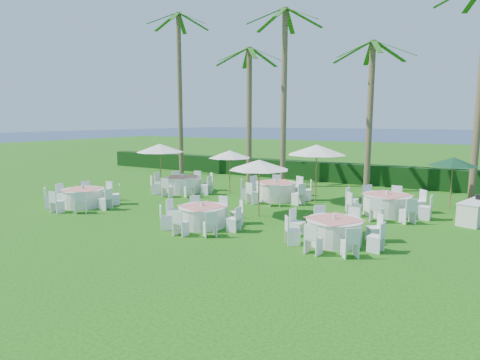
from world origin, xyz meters
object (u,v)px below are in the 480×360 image
object	(u,v)px
banquet_table_d	(183,184)
umbrella_a	(160,148)
umbrella_d	(317,150)
banquet_table_a	(83,197)
banquet_table_b	(202,216)
banquet_table_e	(276,190)
banquet_table_f	(387,204)
umbrella_green	(453,162)
banquet_table_c	(334,230)
umbrella_c	(230,154)
umbrella_b	(259,165)

from	to	relation	value
banquet_table_d	umbrella_a	world-z (taller)	umbrella_a
umbrella_a	umbrella_d	size ratio (longest dim) A/B	0.94
banquet_table_a	banquet_table_b	size ratio (longest dim) A/B	1.05
umbrella_d	banquet_table_e	bearing A→B (deg)	-170.13
banquet_table_e	umbrella_a	distance (m)	6.75
banquet_table_f	umbrella_green	xyz separation A→B (m)	(2.20, 2.72, 1.63)
banquet_table_a	banquet_table_d	distance (m)	5.34
banquet_table_c	umbrella_green	distance (m)	8.33
banquet_table_e	umbrella_d	world-z (taller)	umbrella_d
banquet_table_f	umbrella_c	world-z (taller)	umbrella_c
banquet_table_f	umbrella_d	size ratio (longest dim) A/B	1.22
banquet_table_c	umbrella_c	xyz separation A→B (m)	(-7.43, 5.70, 1.68)
banquet_table_d	banquet_table_e	distance (m)	5.27
banquet_table_a	banquet_table_d	xyz separation A→B (m)	(1.66, 5.07, 0.02)
umbrella_a	umbrella_b	world-z (taller)	umbrella_a
umbrella_c	umbrella_green	size ratio (longest dim) A/B	1.01
banquet_table_f	umbrella_a	distance (m)	11.85
banquet_table_b	banquet_table_c	bearing A→B (deg)	5.84
banquet_table_b	umbrella_d	bearing A→B (deg)	71.46
umbrella_d	umbrella_a	bearing A→B (deg)	-169.90
banquet_table_a	banquet_table_c	bearing A→B (deg)	1.85
banquet_table_b	umbrella_c	distance (m)	6.94
banquet_table_d	banquet_table_f	distance (m)	10.53
banquet_table_e	banquet_table_f	xyz separation A→B (m)	(5.31, -0.52, -0.01)
banquet_table_e	umbrella_b	size ratio (longest dim) A/B	1.37
umbrella_a	umbrella_green	size ratio (longest dim) A/B	1.15
banquet_table_d	umbrella_b	distance (m)	6.87
banquet_table_c	umbrella_a	world-z (taller)	umbrella_a
banquet_table_b	banquet_table_a	bearing A→B (deg)	178.99
umbrella_green	banquet_table_b	bearing A→B (deg)	-133.41
banquet_table_e	banquet_table_d	bearing A→B (deg)	-172.09
banquet_table_c	umbrella_b	distance (m)	4.56
umbrella_b	umbrella_a	bearing A→B (deg)	162.30
banquet_table_f	umbrella_b	distance (m)	5.58
banquet_table_c	umbrella_b	bearing A→B (deg)	152.15
banquet_table_b	umbrella_green	distance (m)	11.30
umbrella_a	umbrella_d	xyz separation A→B (m)	(8.29, 1.48, 0.13)
banquet_table_d	umbrella_green	xyz separation A→B (m)	(12.72, 2.93, 1.63)
banquet_table_a	banquet_table_c	distance (m)	11.49
banquet_table_e	umbrella_green	xyz separation A→B (m)	(7.50, 2.20, 1.62)
umbrella_b	banquet_table_f	bearing A→B (deg)	33.43
banquet_table_d	banquet_table_e	bearing A→B (deg)	7.91
banquet_table_d	umbrella_d	xyz separation A→B (m)	(7.14, 1.06, 2.06)
banquet_table_e	umbrella_green	world-z (taller)	umbrella_green
umbrella_d	umbrella_green	xyz separation A→B (m)	(5.58, 1.87, -0.43)
banquet_table_b	banquet_table_d	size ratio (longest dim) A/B	0.90
banquet_table_f	umbrella_green	distance (m)	3.86
umbrella_a	umbrella_c	distance (m)	3.83
umbrella_b	umbrella_green	world-z (taller)	umbrella_b
banquet_table_c	banquet_table_f	bearing A→B (deg)	81.86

